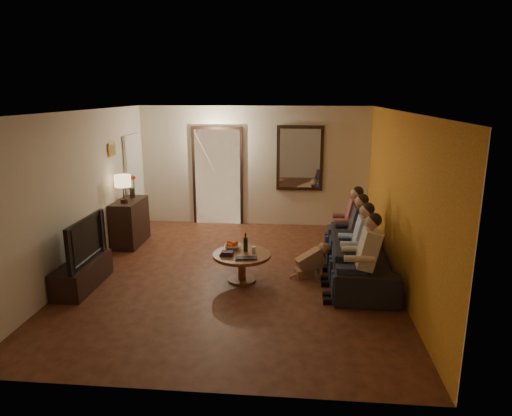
# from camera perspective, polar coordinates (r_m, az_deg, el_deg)

# --- Properties ---
(floor) EXTENTS (5.00, 6.00, 0.01)m
(floor) POSITION_cam_1_polar(r_m,az_deg,el_deg) (7.48, -2.53, -8.33)
(floor) COLOR #3B1B10
(floor) RESTS_ON ground
(ceiling) EXTENTS (5.00, 6.00, 0.01)m
(ceiling) POSITION_cam_1_polar(r_m,az_deg,el_deg) (6.92, -2.77, 11.98)
(ceiling) COLOR white
(ceiling) RESTS_ON back_wall
(back_wall) EXTENTS (5.00, 0.02, 2.60)m
(back_wall) POSITION_cam_1_polar(r_m,az_deg,el_deg) (10.01, -0.28, 5.22)
(back_wall) COLOR beige
(back_wall) RESTS_ON floor
(front_wall) EXTENTS (5.00, 0.02, 2.60)m
(front_wall) POSITION_cam_1_polar(r_m,az_deg,el_deg) (4.26, -8.23, -7.53)
(front_wall) COLOR beige
(front_wall) RESTS_ON floor
(left_wall) EXTENTS (0.02, 6.00, 2.60)m
(left_wall) POSITION_cam_1_polar(r_m,az_deg,el_deg) (7.83, -21.08, 1.70)
(left_wall) COLOR beige
(left_wall) RESTS_ON floor
(right_wall) EXTENTS (0.02, 6.00, 2.60)m
(right_wall) POSITION_cam_1_polar(r_m,az_deg,el_deg) (7.19, 17.51, 0.95)
(right_wall) COLOR beige
(right_wall) RESTS_ON floor
(orange_accent) EXTENTS (0.01, 6.00, 2.60)m
(orange_accent) POSITION_cam_1_polar(r_m,az_deg,el_deg) (7.18, 17.44, 0.95)
(orange_accent) COLOR #BE7A20
(orange_accent) RESTS_ON right_wall
(kitchen_doorway) EXTENTS (1.00, 0.06, 2.10)m
(kitchen_doorway) POSITION_cam_1_polar(r_m,az_deg,el_deg) (10.15, -4.80, 3.85)
(kitchen_doorway) COLOR #FFE0A5
(kitchen_doorway) RESTS_ON floor
(door_trim) EXTENTS (1.12, 0.04, 2.22)m
(door_trim) POSITION_cam_1_polar(r_m,az_deg,el_deg) (10.14, -4.81, 3.84)
(door_trim) COLOR black
(door_trim) RESTS_ON floor
(fridge_glimpse) EXTENTS (0.45, 0.03, 1.70)m
(fridge_glimpse) POSITION_cam_1_polar(r_m,az_deg,el_deg) (10.14, -3.38, 3.00)
(fridge_glimpse) COLOR silver
(fridge_glimpse) RESTS_ON floor
(mirror_frame) EXTENTS (1.00, 0.05, 1.40)m
(mirror_frame) POSITION_cam_1_polar(r_m,az_deg,el_deg) (9.90, 5.51, 6.21)
(mirror_frame) COLOR black
(mirror_frame) RESTS_ON back_wall
(mirror_glass) EXTENTS (0.86, 0.02, 1.26)m
(mirror_glass) POSITION_cam_1_polar(r_m,az_deg,el_deg) (9.87, 5.51, 6.19)
(mirror_glass) COLOR white
(mirror_glass) RESTS_ON back_wall
(white_door) EXTENTS (0.06, 0.85, 2.04)m
(white_door) POSITION_cam_1_polar(r_m,az_deg,el_deg) (9.94, -14.96, 3.02)
(white_door) COLOR white
(white_door) RESTS_ON floor
(framed_art) EXTENTS (0.03, 0.28, 0.24)m
(framed_art) POSITION_cam_1_polar(r_m,az_deg,el_deg) (8.90, -17.56, 6.99)
(framed_art) COLOR #B28C33
(framed_art) RESTS_ON left_wall
(art_canvas) EXTENTS (0.01, 0.22, 0.18)m
(art_canvas) POSITION_cam_1_polar(r_m,az_deg,el_deg) (8.89, -17.47, 7.00)
(art_canvas) COLOR brown
(art_canvas) RESTS_ON left_wall
(dresser) EXTENTS (0.45, 0.98, 0.87)m
(dresser) POSITION_cam_1_polar(r_m,az_deg,el_deg) (9.15, -15.47, -1.72)
(dresser) COLOR black
(dresser) RESTS_ON floor
(table_lamp) EXTENTS (0.30, 0.30, 0.54)m
(table_lamp) POSITION_cam_1_polar(r_m,az_deg,el_deg) (8.79, -16.26, 2.32)
(table_lamp) COLOR beige
(table_lamp) RESTS_ON dresser
(flower_vase) EXTENTS (0.14, 0.14, 0.44)m
(flower_vase) POSITION_cam_1_polar(r_m,az_deg,el_deg) (9.20, -15.26, 2.59)
(flower_vase) COLOR red
(flower_vase) RESTS_ON dresser
(tv_stand) EXTENTS (0.45, 1.21, 0.40)m
(tv_stand) POSITION_cam_1_polar(r_m,az_deg,el_deg) (7.45, -20.89, -7.75)
(tv_stand) COLOR black
(tv_stand) RESTS_ON floor
(tv) EXTENTS (1.18, 0.15, 0.68)m
(tv) POSITION_cam_1_polar(r_m,az_deg,el_deg) (7.27, -21.26, -3.78)
(tv) COLOR black
(tv) RESTS_ON tv_stand
(sofa) EXTENTS (2.35, 0.99, 0.68)m
(sofa) POSITION_cam_1_polar(r_m,az_deg,el_deg) (7.43, 12.97, -6.06)
(sofa) COLOR black
(sofa) RESTS_ON floor
(person_a) EXTENTS (0.60, 0.40, 1.20)m
(person_a) POSITION_cam_1_polar(r_m,az_deg,el_deg) (6.49, 13.23, -6.62)
(person_a) COLOR tan
(person_a) RESTS_ON sofa
(person_b) EXTENTS (0.60, 0.40, 1.20)m
(person_b) POSITION_cam_1_polar(r_m,az_deg,el_deg) (7.05, 12.59, -4.90)
(person_b) COLOR tan
(person_b) RESTS_ON sofa
(person_c) EXTENTS (0.60, 0.40, 1.20)m
(person_c) POSITION_cam_1_polar(r_m,az_deg,el_deg) (7.62, 12.05, -3.42)
(person_c) COLOR tan
(person_c) RESTS_ON sofa
(person_d) EXTENTS (0.60, 0.40, 1.20)m
(person_d) POSITION_cam_1_polar(r_m,az_deg,el_deg) (8.19, 11.58, -2.16)
(person_d) COLOR tan
(person_d) RESTS_ON sofa
(dog) EXTENTS (0.61, 0.44, 0.56)m
(dog) POSITION_cam_1_polar(r_m,az_deg,el_deg) (7.37, 6.85, -6.46)
(dog) COLOR #996C46
(dog) RESTS_ON floor
(coffee_table) EXTENTS (1.06, 1.06, 0.45)m
(coffee_table) POSITION_cam_1_polar(r_m,az_deg,el_deg) (7.18, -1.78, -7.40)
(coffee_table) COLOR brown
(coffee_table) RESTS_ON floor
(bowl) EXTENTS (0.26, 0.26, 0.06)m
(bowl) POSITION_cam_1_polar(r_m,az_deg,el_deg) (7.32, -2.99, -4.84)
(bowl) COLOR white
(bowl) RESTS_ON coffee_table
(oranges) EXTENTS (0.20, 0.20, 0.08)m
(oranges) POSITION_cam_1_polar(r_m,az_deg,el_deg) (7.29, -3.00, -4.33)
(oranges) COLOR #E34913
(oranges) RESTS_ON bowl
(wine_bottle) EXTENTS (0.07, 0.07, 0.31)m
(wine_bottle) POSITION_cam_1_polar(r_m,az_deg,el_deg) (7.14, -1.31, -4.28)
(wine_bottle) COLOR black
(wine_bottle) RESTS_ON coffee_table
(wine_glass) EXTENTS (0.06, 0.06, 0.10)m
(wine_glass) POSITION_cam_1_polar(r_m,az_deg,el_deg) (7.11, -0.30, -5.24)
(wine_glass) COLOR silver
(wine_glass) RESTS_ON coffee_table
(book_stack) EXTENTS (0.20, 0.15, 0.07)m
(book_stack) POSITION_cam_1_polar(r_m,az_deg,el_deg) (7.02, -3.69, -5.65)
(book_stack) COLOR black
(book_stack) RESTS_ON coffee_table
(laptop) EXTENTS (0.35, 0.25, 0.03)m
(laptop) POSITION_cam_1_polar(r_m,az_deg,el_deg) (6.82, -1.25, -6.43)
(laptop) COLOR black
(laptop) RESTS_ON coffee_table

